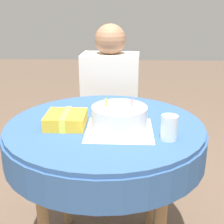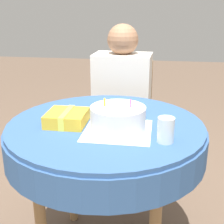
{
  "view_description": "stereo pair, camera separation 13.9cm",
  "coord_description": "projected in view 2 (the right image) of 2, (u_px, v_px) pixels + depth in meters",
  "views": [
    {
      "loc": [
        0.1,
        -1.34,
        1.29
      ],
      "look_at": [
        0.03,
        -0.02,
        0.82
      ],
      "focal_mm": 50.0,
      "sensor_mm": 36.0,
      "label": 1
    },
    {
      "loc": [
        0.23,
        -1.33,
        1.29
      ],
      "look_at": [
        0.03,
        -0.02,
        0.82
      ],
      "focal_mm": 50.0,
      "sensor_mm": 36.0,
      "label": 2
    }
  ],
  "objects": [
    {
      "name": "dining_table",
      "position": [
        106.0,
        142.0,
        1.48
      ],
      "size": [
        0.93,
        0.93,
        0.76
      ],
      "color": "#335689",
      "rests_on": "ground_plane"
    },
    {
      "name": "drinking_glass",
      "position": [
        166.0,
        130.0,
        1.23
      ],
      "size": [
        0.07,
        0.07,
        0.1
      ],
      "color": "silver",
      "rests_on": "dining_table"
    },
    {
      "name": "chair",
      "position": [
        123.0,
        117.0,
        2.3
      ],
      "size": [
        0.44,
        0.44,
        0.89
      ],
      "rotation": [
        0.0,
        0.0,
        -0.05
      ],
      "color": "#A37A4C",
      "rests_on": "ground_plane"
    },
    {
      "name": "gift_box",
      "position": [
        67.0,
        118.0,
        1.42
      ],
      "size": [
        0.18,
        0.18,
        0.06
      ],
      "color": "gold",
      "rests_on": "dining_table"
    },
    {
      "name": "birthday_cake",
      "position": [
        118.0,
        119.0,
        1.34
      ],
      "size": [
        0.24,
        0.24,
        0.14
      ],
      "color": "white",
      "rests_on": "dining_table"
    },
    {
      "name": "napkin",
      "position": [
        118.0,
        130.0,
        1.36
      ],
      "size": [
        0.29,
        0.29,
        0.0
      ],
      "color": "white",
      "rests_on": "dining_table"
    },
    {
      "name": "person",
      "position": [
        122.0,
        92.0,
        2.15
      ],
      "size": [
        0.4,
        0.35,
        1.16
      ],
      "rotation": [
        0.0,
        0.0,
        -0.05
      ],
      "color": "#9E7051",
      "rests_on": "ground_plane"
    }
  ]
}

